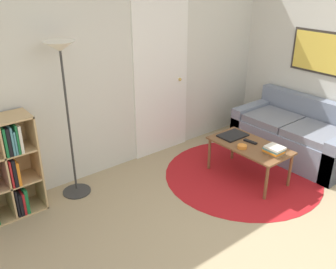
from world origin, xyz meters
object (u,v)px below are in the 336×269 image
(couch, at_px, (297,136))
(bowl, at_px, (242,147))
(floor_lamp, at_px, (63,74))
(coffee_table, at_px, (249,148))
(laptop, at_px, (233,135))

(couch, relative_size, bowl, 14.17)
(floor_lamp, height_order, coffee_table, floor_lamp)
(floor_lamp, bearing_deg, bowl, -31.49)
(coffee_table, bearing_deg, couch, -0.09)
(floor_lamp, xyz_separation_m, couch, (2.80, -1.01, -1.13))
(floor_lamp, xyz_separation_m, laptop, (1.82, -0.72, -0.95))
(couch, bearing_deg, laptop, 163.44)
(couch, bearing_deg, floor_lamp, 160.19)
(laptop, bearing_deg, couch, -16.56)
(bowl, bearing_deg, couch, 0.23)
(coffee_table, xyz_separation_m, laptop, (0.02, 0.29, 0.06))
(coffee_table, relative_size, laptop, 2.80)
(floor_lamp, distance_m, coffee_table, 2.30)
(coffee_table, relative_size, bowl, 8.72)
(coffee_table, height_order, bowl, bowl)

